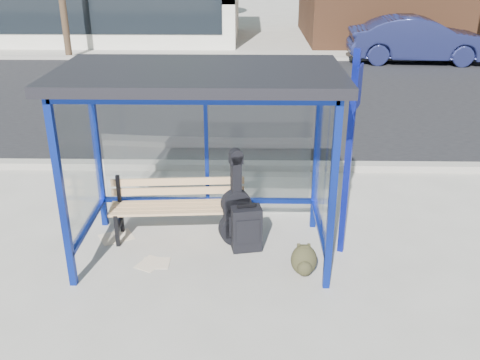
{
  "coord_description": "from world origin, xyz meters",
  "views": [
    {
      "loc": [
        0.58,
        -6.06,
        3.69
      ],
      "look_at": [
        0.47,
        0.2,
        0.96
      ],
      "focal_mm": 40.0,
      "sensor_mm": 36.0,
      "label": 1
    }
  ],
  "objects_px": {
    "parked_car": "(418,40)",
    "guitar_bag": "(236,213)",
    "suitcase": "(246,229)",
    "backpack": "(304,261)",
    "bench": "(178,203)"
  },
  "relations": [
    {
      "from": "bench",
      "to": "backpack",
      "type": "xyz_separation_m",
      "value": [
        1.64,
        -0.95,
        -0.3
      ]
    },
    {
      "from": "bench",
      "to": "suitcase",
      "type": "height_order",
      "value": "bench"
    },
    {
      "from": "suitcase",
      "to": "backpack",
      "type": "height_order",
      "value": "suitcase"
    },
    {
      "from": "backpack",
      "to": "parked_car",
      "type": "bearing_deg",
      "value": 68.32
    },
    {
      "from": "guitar_bag",
      "to": "backpack",
      "type": "bearing_deg",
      "value": -59.87
    },
    {
      "from": "suitcase",
      "to": "guitar_bag",
      "type": "bearing_deg",
      "value": 120.76
    },
    {
      "from": "guitar_bag",
      "to": "suitcase",
      "type": "height_order",
      "value": "guitar_bag"
    },
    {
      "from": "guitar_bag",
      "to": "parked_car",
      "type": "xyz_separation_m",
      "value": [
        5.94,
        12.55,
        0.31
      ]
    },
    {
      "from": "bench",
      "to": "backpack",
      "type": "bearing_deg",
      "value": -33.94
    },
    {
      "from": "bench",
      "to": "parked_car",
      "type": "xyz_separation_m",
      "value": [
        6.74,
        12.32,
        0.29
      ]
    },
    {
      "from": "suitcase",
      "to": "backpack",
      "type": "relative_size",
      "value": 1.75
    },
    {
      "from": "guitar_bag",
      "to": "backpack",
      "type": "xyz_separation_m",
      "value": [
        0.84,
        -0.72,
        -0.29
      ]
    },
    {
      "from": "parked_car",
      "to": "guitar_bag",
      "type": "bearing_deg",
      "value": 158.18
    },
    {
      "from": "bench",
      "to": "guitar_bag",
      "type": "height_order",
      "value": "guitar_bag"
    },
    {
      "from": "bench",
      "to": "guitar_bag",
      "type": "xyz_separation_m",
      "value": [
        0.8,
        -0.22,
        -0.02
      ]
    }
  ]
}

